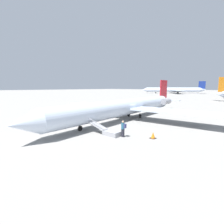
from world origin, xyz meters
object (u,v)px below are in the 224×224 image
at_px(airplane_taxiing_distant, 174,90).
at_px(passenger, 123,128).
at_px(boarding_stairs, 109,132).
at_px(airplane_main, 128,107).

relative_size(airplane_taxiing_distant, passenger, 24.96).
distance_m(airplane_taxiing_distant, boarding_stairs, 134.11).
distance_m(airplane_main, boarding_stairs, 10.61).
height_order(airplane_taxiing_distant, passenger, airplane_taxiing_distant).
relative_size(airplane_taxiing_distant, boarding_stairs, 10.59).
bearing_deg(airplane_main, passenger, 30.20).
bearing_deg(passenger, boarding_stairs, 13.53).
distance_m(boarding_stairs, passenger, 1.79).
relative_size(airplane_main, airplane_taxiing_distant, 0.82).
relative_size(airplane_main, passenger, 20.36).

